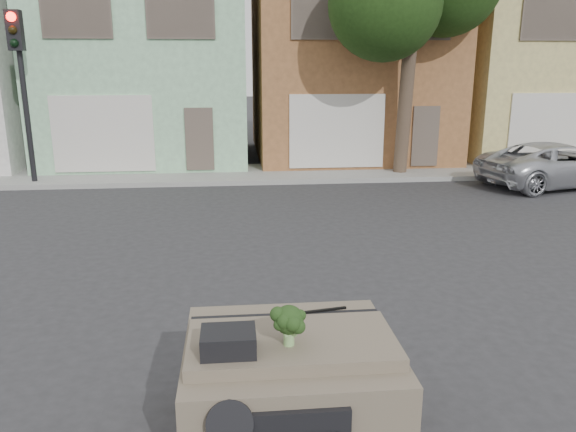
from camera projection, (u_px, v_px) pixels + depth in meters
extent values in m
plane|color=#303033|center=(270.00, 308.00, 8.49)|extent=(120.00, 120.00, 0.00)
cube|color=gray|center=(248.00, 174.00, 18.55)|extent=(40.00, 3.00, 0.15)
cube|color=#97CEA0|center=(150.00, 59.00, 21.10)|extent=(7.20, 8.20, 7.55)
cube|color=#945F36|center=(346.00, 59.00, 21.82)|extent=(7.20, 8.20, 7.55)
cube|color=#CFC074|center=(529.00, 60.00, 22.55)|extent=(7.20, 8.20, 7.55)
imported|color=silver|center=(554.00, 186.00, 17.05)|extent=(5.15, 3.22, 1.33)
cube|color=black|center=(24.00, 101.00, 16.32)|extent=(0.40, 0.40, 5.10)
cube|color=#1A3410|center=(408.00, 42.00, 17.28)|extent=(4.40, 4.00, 8.50)
cube|color=#6C604E|center=(290.00, 383.00, 5.46)|extent=(2.00, 1.80, 1.12)
cube|color=black|center=(228.00, 341.00, 4.89)|extent=(0.48, 0.38, 0.20)
cube|color=black|center=(314.00, 311.00, 5.70)|extent=(0.69, 0.15, 0.02)
cube|color=black|center=(289.00, 325.00, 4.99)|extent=(0.37, 0.37, 0.39)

